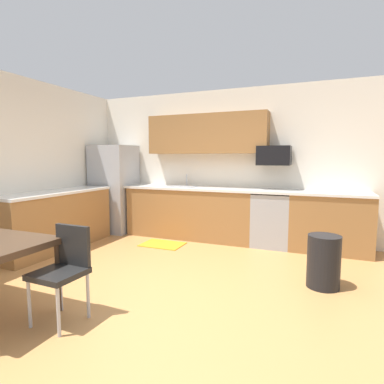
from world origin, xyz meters
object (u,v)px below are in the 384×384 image
refrigerator (115,189)px  chair_near_table (64,265)px  oven_range (271,219)px  trash_bin (324,261)px  microwave (274,156)px

refrigerator → chair_near_table: 3.55m
oven_range → trash_bin: bearing=-62.4°
refrigerator → oven_range: 3.11m
oven_range → chair_near_table: bearing=-113.6°
refrigerator → oven_range: refrigerator is taller
oven_range → microwave: microwave is taller
microwave → chair_near_table: 3.69m
microwave → trash_bin: (0.79, -1.62, -1.21)m
microwave → trash_bin: microwave is taller
refrigerator → microwave: bearing=3.3°
refrigerator → microwave: refrigerator is taller
chair_near_table → microwave: bearing=67.1°
microwave → trash_bin: 2.17m
refrigerator → chair_near_table: (1.70, -3.09, -0.35)m
refrigerator → microwave: (3.09, 0.18, 0.65)m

